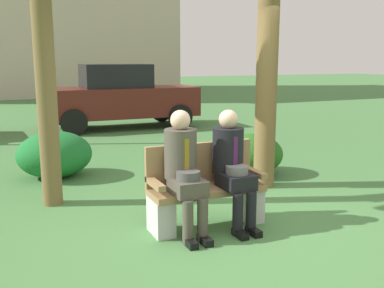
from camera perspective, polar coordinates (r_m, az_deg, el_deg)
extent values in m
plane|color=#457840|center=(4.86, 6.84, -11.05)|extent=(80.00, 80.00, 0.00)
cube|color=#99754C|center=(4.83, 1.92, -5.90)|extent=(1.26, 0.44, 0.07)
cube|color=#99754C|center=(4.93, 0.98, -2.42)|extent=(1.26, 0.06, 0.45)
cube|color=#99754C|center=(4.57, -4.78, -5.12)|extent=(0.08, 0.44, 0.06)
cube|color=#99754C|center=(5.07, 7.97, -3.61)|extent=(0.08, 0.44, 0.06)
cube|color=silver|center=(4.70, -4.01, -9.26)|extent=(0.20, 0.37, 0.38)
cube|color=silver|center=(5.14, 7.29, -7.57)|extent=(0.20, 0.37, 0.38)
cube|color=#4C473D|center=(4.53, -0.56, -5.51)|extent=(0.32, 0.38, 0.16)
cylinder|color=#4C473D|center=(4.43, -0.53, -10.06)|extent=(0.11, 0.11, 0.45)
cylinder|color=#4C473D|center=(4.49, 1.37, -9.76)|extent=(0.11, 0.11, 0.45)
cube|color=black|center=(4.45, -0.22, -12.59)|extent=(0.09, 0.22, 0.07)
cube|color=black|center=(4.51, 1.69, -12.26)|extent=(0.09, 0.22, 0.07)
cylinder|color=#4C473D|center=(4.62, -1.49, -1.24)|extent=(0.34, 0.34, 0.52)
cube|color=olive|center=(4.47, -0.69, -1.40)|extent=(0.05, 0.01, 0.33)
sphere|color=beige|center=(4.56, -1.51, 3.09)|extent=(0.21, 0.21, 0.21)
cylinder|color=#494949|center=(4.48, -0.49, -4.04)|extent=(0.24, 0.24, 0.09)
cube|color=black|center=(4.77, 5.67, -4.72)|extent=(0.32, 0.38, 0.16)
cylinder|color=black|center=(4.66, 5.89, -9.02)|extent=(0.11, 0.11, 0.45)
cylinder|color=black|center=(4.74, 7.59, -8.72)|extent=(0.11, 0.11, 0.45)
cube|color=black|center=(4.68, 6.21, -11.43)|extent=(0.09, 0.22, 0.07)
cube|color=black|center=(4.76, 7.91, -11.09)|extent=(0.09, 0.22, 0.07)
cylinder|color=black|center=(4.86, 4.64, -0.81)|extent=(0.34, 0.34, 0.49)
cube|color=#4C1951|center=(4.71, 5.60, -0.94)|extent=(0.05, 0.01, 0.32)
sphere|color=beige|center=(4.80, 4.70, 3.18)|extent=(0.21, 0.21, 0.21)
cylinder|color=slate|center=(4.72, 5.81, -3.32)|extent=(0.24, 0.24, 0.09)
cylinder|color=brown|center=(6.29, 9.69, 12.03)|extent=(0.30, 0.30, 3.90)
cylinder|color=brown|center=(5.67, -18.41, 9.47)|extent=(0.25, 0.25, 3.45)
ellipsoid|color=#1C6D2D|center=(7.18, -17.25, -1.29)|extent=(1.14, 1.05, 0.71)
ellipsoid|color=#29671F|center=(7.10, 7.58, -1.30)|extent=(1.03, 0.95, 0.65)
cube|color=#591E19|center=(11.94, -9.02, 5.40)|extent=(3.93, 1.64, 0.76)
cube|color=black|center=(11.86, -9.83, 8.64)|extent=(1.73, 1.39, 0.60)
cylinder|color=black|center=(13.10, -3.96, 4.31)|extent=(0.64, 0.15, 0.64)
cylinder|color=black|center=(11.65, -1.50, 3.52)|extent=(0.64, 0.15, 0.64)
cylinder|color=black|center=(12.51, -15.91, 3.61)|extent=(0.64, 0.15, 0.64)
cylinder|color=black|center=(10.98, -14.93, 2.70)|extent=(0.64, 0.15, 0.64)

